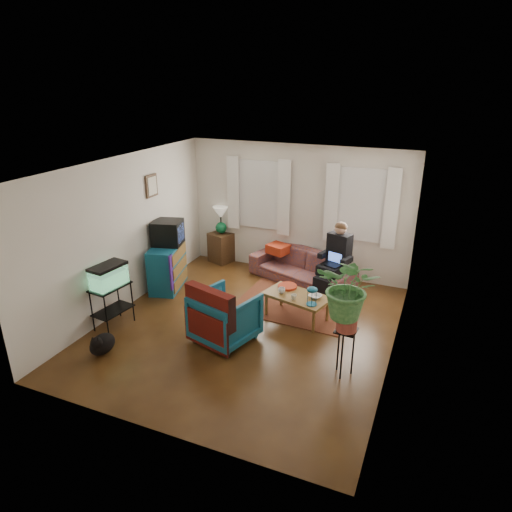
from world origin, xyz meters
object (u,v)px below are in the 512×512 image
at_px(sofa, 302,262).
at_px(plant_stand, 344,352).
at_px(aquarium_stand, 113,306).
at_px(coffee_table, 297,307).
at_px(dresser, 167,267).
at_px(armchair, 225,314).
at_px(side_table, 222,247).

height_order(sofa, plant_stand, sofa).
distance_m(sofa, aquarium_stand, 3.62).
bearing_deg(aquarium_stand, coffee_table, 34.68).
bearing_deg(dresser, armchair, -49.12).
distance_m(dresser, aquarium_stand, 1.58).
distance_m(sofa, coffee_table, 1.50).
relative_size(sofa, side_table, 3.21).
bearing_deg(coffee_table, side_table, 156.86).
distance_m(dresser, coffee_table, 2.65).
height_order(side_table, armchair, armchair).
bearing_deg(sofa, dresser, -132.39).
bearing_deg(dresser, sofa, 13.72).
height_order(dresser, coffee_table, dresser).
bearing_deg(coffee_table, aquarium_stand, -137.70).
bearing_deg(sofa, coffee_table, -56.83).
bearing_deg(side_table, aquarium_stand, -96.31).
relative_size(aquarium_stand, armchair, 0.82).
relative_size(aquarium_stand, plant_stand, 1.03).
xyz_separation_m(aquarium_stand, coffee_table, (2.64, 1.37, -0.14)).
distance_m(armchair, coffee_table, 1.33).
distance_m(sofa, side_table, 1.96).
height_order(sofa, coffee_table, sofa).
distance_m(side_table, plant_stand, 4.51).
distance_m(sofa, plant_stand, 3.02).
xyz_separation_m(sofa, plant_stand, (1.43, -2.66, -0.06)).
distance_m(dresser, plant_stand, 3.96).
xyz_separation_m(coffee_table, plant_stand, (1.06, -1.21, 0.13)).
distance_m(dresser, armchair, 2.22).
relative_size(side_table, coffee_table, 0.61).
height_order(armchair, plant_stand, armchair).
bearing_deg(armchair, sofa, -83.59).
bearing_deg(aquarium_stand, dresser, 96.88).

